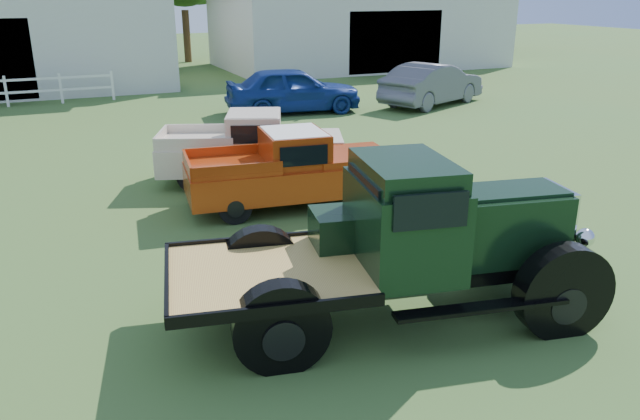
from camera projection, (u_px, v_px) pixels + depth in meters
name	position (u px, v px, depth m)	size (l,w,h in m)	color
ground	(340.00, 303.00, 9.23)	(120.00, 120.00, 0.00)	#496329
shed_right	(358.00, 21.00, 36.95)	(16.80, 9.20, 5.20)	#B7B6A6
vintage_flatbed	(394.00, 242.00, 8.48)	(5.79, 2.29, 2.29)	black
red_pickup	(290.00, 169.00, 13.12)	(4.51, 1.73, 1.65)	#A1330D
white_pickup	(251.00, 148.00, 14.79)	(4.47, 1.73, 1.64)	beige
misc_car_blue	(293.00, 90.00, 23.20)	(2.01, 5.00, 1.70)	navy
misc_car_grey	(432.00, 84.00, 24.75)	(1.74, 4.99, 1.64)	#55565F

